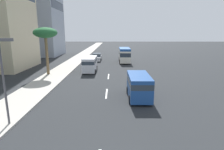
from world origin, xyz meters
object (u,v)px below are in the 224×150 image
(minibus_lead, at_px, (125,55))
(palm_tree, at_px, (45,34))
(car_second, at_px, (97,57))
(street_lamp, at_px, (4,71))
(van_third, at_px, (139,85))
(van_fourth, at_px, (90,63))

(minibus_lead, relative_size, palm_tree, 0.90)
(car_second, distance_m, palm_tree, 16.71)
(minibus_lead, distance_m, street_lamp, 29.58)
(car_second, xyz_separation_m, van_third, (-24.62, -6.23, 0.53))
(van_third, relative_size, street_lamp, 0.81)
(car_second, height_order, palm_tree, palm_tree)
(van_third, height_order, street_lamp, street_lamp)
(van_third, xyz_separation_m, palm_tree, (9.98, 12.29, 4.76))
(minibus_lead, height_order, street_lamp, street_lamp)
(palm_tree, xyz_separation_m, street_lamp, (-15.62, -2.80, -2.27))
(minibus_lead, bearing_deg, palm_tree, 135.32)
(van_fourth, height_order, street_lamp, street_lamp)
(van_fourth, bearing_deg, street_lamp, -10.02)
(van_fourth, height_order, palm_tree, palm_tree)
(van_fourth, distance_m, street_lamp, 18.63)
(car_second, height_order, van_third, van_third)
(minibus_lead, height_order, palm_tree, palm_tree)
(van_third, bearing_deg, car_second, 14.20)
(van_third, bearing_deg, minibus_lead, 0.23)
(car_second, bearing_deg, street_lamp, -6.16)
(minibus_lead, distance_m, van_third, 22.32)
(van_fourth, bearing_deg, car_second, 179.73)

